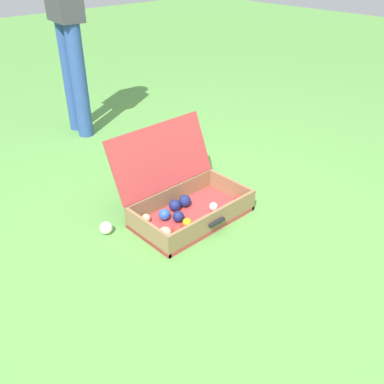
# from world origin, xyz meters

# --- Properties ---
(ground_plane) EXTENTS (16.00, 16.00, 0.00)m
(ground_plane) POSITION_xyz_m (0.00, 0.00, 0.00)
(ground_plane) COLOR #569342
(open_suitcase) EXTENTS (0.67, 0.55, 0.49)m
(open_suitcase) POSITION_xyz_m (0.06, 0.09, 0.11)
(open_suitcase) COLOR #B23838
(open_suitcase) RESTS_ON ground
(stray_ball_on_grass) EXTENTS (0.07, 0.07, 0.07)m
(stray_ball_on_grass) POSITION_xyz_m (-0.37, 0.24, 0.04)
(stray_ball_on_grass) COLOR white
(stray_ball_on_grass) RESTS_ON ground
(bystander_person) EXTENTS (0.22, 0.34, 1.64)m
(bystander_person) POSITION_xyz_m (0.28, 1.61, 0.95)
(bystander_person) COLOR #2D4C93
(bystander_person) RESTS_ON ground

